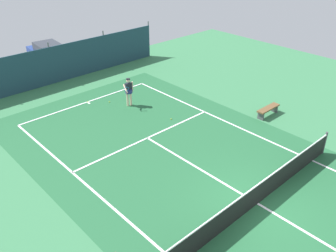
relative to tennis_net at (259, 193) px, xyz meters
name	(u,v)px	position (x,y,z in m)	size (l,w,h in m)	color
ground_plane	(257,204)	(0.00, 0.00, -0.51)	(36.00, 36.00, 0.00)	#387A4C
court_surface	(257,203)	(0.00, 0.00, -0.51)	(11.02, 26.60, 0.01)	#236038
tennis_net	(259,193)	(0.00, 0.00, 0.00)	(10.12, 0.10, 1.10)	black
back_fence	(50,71)	(0.00, 16.34, 0.16)	(16.30, 0.98, 2.70)	#1E3D4C
tennis_player	(129,90)	(1.56, 9.86, 0.45)	(0.82, 0.67, 1.64)	beige
tennis_ball_near_player	(88,102)	(0.03, 11.87, -0.48)	(0.07, 0.07, 0.07)	#CCDB33
tennis_ball_midcourt	(109,102)	(0.95, 11.00, -0.48)	(0.07, 0.07, 0.07)	#CCDB33
tennis_ball_by_sideline	(171,119)	(2.15, 7.00, -0.48)	(0.07, 0.07, 0.07)	#CCDB33
parked_car	(49,55)	(1.34, 19.08, 0.33)	(2.28, 4.34, 1.68)	navy
courtside_bench	(268,109)	(6.31, 3.79, -0.14)	(1.60, 0.40, 0.49)	brown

